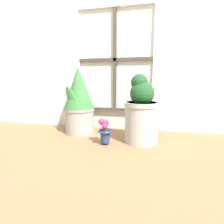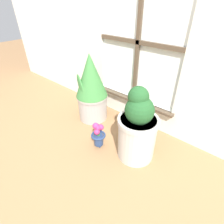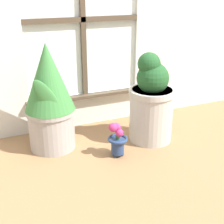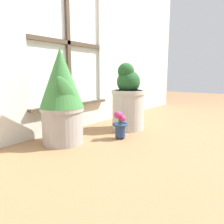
# 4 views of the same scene
# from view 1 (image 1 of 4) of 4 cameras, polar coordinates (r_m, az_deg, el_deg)

# --- Properties ---
(ground_plane) EXTENTS (10.00, 10.00, 0.00)m
(ground_plane) POSITION_cam_1_polar(r_m,az_deg,el_deg) (1.51, -3.96, -11.49)
(ground_plane) COLOR olive
(wall_with_window) EXTENTS (4.40, 0.10, 2.50)m
(wall_with_window) POSITION_cam_1_polar(r_m,az_deg,el_deg) (2.17, 1.07, 29.29)
(wall_with_window) COLOR silver
(wall_with_window) RESTS_ON ground_plane
(potted_plant_left) EXTENTS (0.32, 0.32, 0.70)m
(potted_plant_left) POSITION_cam_1_polar(r_m,az_deg,el_deg) (1.88, -10.74, 3.88)
(potted_plant_left) COLOR #9E9993
(potted_plant_left) RESTS_ON ground_plane
(potted_plant_right) EXTENTS (0.31, 0.31, 0.62)m
(potted_plant_right) POSITION_cam_1_polar(r_m,az_deg,el_deg) (1.59, 9.54, -0.14)
(potted_plant_right) COLOR #B7B2A8
(potted_plant_right) RESTS_ON ground_plane
(flower_vase) EXTENTS (0.13, 0.13, 0.23)m
(flower_vase) POSITION_cam_1_polar(r_m,az_deg,el_deg) (1.55, -2.38, -6.20)
(flower_vase) COLOR navy
(flower_vase) RESTS_ON ground_plane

